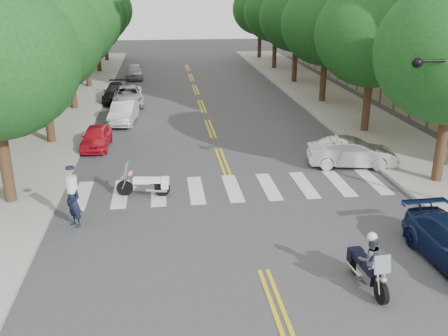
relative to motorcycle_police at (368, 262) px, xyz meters
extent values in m
plane|color=#38383A|center=(-2.73, 1.17, -0.76)|extent=(140.00, 140.00, 0.00)
cube|color=#9E9991|center=(-12.23, 23.17, -0.69)|extent=(5.00, 60.00, 0.15)
cube|color=#9E9991|center=(6.77, 23.17, -0.69)|extent=(5.00, 60.00, 0.15)
cylinder|color=#382316|center=(-11.53, 7.17, 0.90)|extent=(0.44, 0.44, 3.32)
cylinder|color=#382316|center=(-11.53, 15.17, 0.90)|extent=(0.44, 0.44, 3.32)
ellipsoid|color=#124117|center=(-11.53, 15.17, 4.80)|extent=(6.40, 6.40, 5.76)
cylinder|color=#382316|center=(-11.53, 23.17, 0.90)|extent=(0.44, 0.44, 3.32)
ellipsoid|color=#124117|center=(-11.53, 23.17, 4.80)|extent=(6.40, 6.40, 5.76)
cylinder|color=#382316|center=(-11.53, 31.17, 0.90)|extent=(0.44, 0.44, 3.32)
ellipsoid|color=#124117|center=(-11.53, 31.17, 4.80)|extent=(6.40, 6.40, 5.76)
cylinder|color=#382316|center=(-11.53, 39.17, 0.90)|extent=(0.44, 0.44, 3.32)
ellipsoid|color=#124117|center=(-11.53, 39.17, 4.80)|extent=(6.40, 6.40, 5.76)
cylinder|color=#382316|center=(-11.53, 47.17, 0.90)|extent=(0.44, 0.44, 3.32)
ellipsoid|color=#124117|center=(-11.53, 47.17, 4.80)|extent=(6.40, 6.40, 5.76)
cylinder|color=#382316|center=(6.07, 7.17, 0.90)|extent=(0.44, 0.44, 3.32)
cylinder|color=#382316|center=(6.07, 15.17, 0.90)|extent=(0.44, 0.44, 3.32)
ellipsoid|color=#124117|center=(6.07, 15.17, 4.80)|extent=(6.40, 6.40, 5.76)
cylinder|color=#382316|center=(6.07, 23.17, 0.90)|extent=(0.44, 0.44, 3.32)
ellipsoid|color=#124117|center=(6.07, 23.17, 4.80)|extent=(6.40, 6.40, 5.76)
cylinder|color=#382316|center=(6.07, 31.17, 0.90)|extent=(0.44, 0.44, 3.32)
ellipsoid|color=#124117|center=(6.07, 31.17, 4.80)|extent=(6.40, 6.40, 5.76)
cylinder|color=#382316|center=(6.07, 39.17, 0.90)|extent=(0.44, 0.44, 3.32)
ellipsoid|color=#124117|center=(6.07, 39.17, 4.80)|extent=(6.40, 6.40, 5.76)
cylinder|color=#382316|center=(6.07, 47.17, 0.90)|extent=(0.44, 0.44, 3.32)
ellipsoid|color=#124117|center=(6.07, 47.17, 4.80)|extent=(6.40, 6.40, 5.76)
cylinder|color=black|center=(4.27, 4.67, 4.84)|extent=(2.40, 0.10, 0.10)
sphere|color=black|center=(3.17, 4.67, 4.79)|extent=(0.36, 0.36, 0.36)
cylinder|color=black|center=(0.07, -0.84, -0.45)|extent=(0.18, 0.64, 0.63)
cylinder|color=black|center=(-0.05, 0.64, -0.45)|extent=(0.22, 0.64, 0.63)
cube|color=silver|center=(0.00, -0.05, -0.35)|extent=(0.36, 0.85, 0.30)
cube|color=black|center=(0.01, -0.14, -0.12)|extent=(0.38, 0.67, 0.20)
cube|color=black|center=(-0.03, 0.37, -0.10)|extent=(0.41, 0.54, 0.15)
cube|color=black|center=(-0.06, 0.78, -0.21)|extent=(0.43, 0.31, 0.42)
cube|color=#8C99A5|center=(0.06, -0.72, 0.35)|extent=(0.47, 0.18, 0.51)
cube|color=red|center=(0.15, -0.55, 0.18)|extent=(0.10, 0.10, 0.07)
cube|color=#0C26E5|center=(-0.07, -0.57, 0.18)|extent=(0.10, 0.10, 0.07)
imported|color=#474C56|center=(0.00, -0.05, 0.13)|extent=(0.75, 0.61, 1.46)
sphere|color=silver|center=(0.00, -0.05, 0.81)|extent=(0.28, 0.28, 0.28)
cylinder|color=black|center=(-7.18, 7.46, -0.44)|extent=(0.66, 0.22, 0.64)
cylinder|color=black|center=(-5.68, 7.25, -0.44)|extent=(0.66, 0.26, 0.64)
cube|color=silver|center=(-6.38, 7.35, -0.34)|extent=(0.89, 0.42, 0.30)
cube|color=white|center=(-6.48, 7.36, -0.10)|extent=(0.70, 0.43, 0.21)
cube|color=white|center=(-5.96, 7.29, -0.08)|extent=(0.57, 0.45, 0.15)
cube|color=white|center=(-5.54, 7.23, -0.20)|extent=(0.34, 0.45, 0.43)
cube|color=#8C99A5|center=(-7.06, 7.45, 0.37)|extent=(0.21, 0.49, 0.52)
cube|color=red|center=(-6.91, 7.31, 0.20)|extent=(0.11, 0.11, 0.08)
cube|color=#0C26E5|center=(-6.88, 7.54, 0.20)|extent=(0.11, 0.11, 0.08)
imported|color=black|center=(-8.74, 4.92, 0.13)|extent=(0.77, 0.77, 1.80)
imported|color=silver|center=(3.19, 9.67, -0.09)|extent=(4.26, 2.10, 1.34)
imported|color=red|center=(-9.03, 14.17, -0.18)|extent=(1.52, 3.47, 1.16)
imported|color=silver|center=(-7.93, 19.17, -0.11)|extent=(1.77, 4.09, 1.31)
imported|color=#AFB0B7|center=(-7.93, 24.26, -0.12)|extent=(2.48, 4.81, 1.30)
imported|color=black|center=(-8.82, 25.67, -0.12)|extent=(1.94, 4.47, 1.28)
imported|color=#ACABB1|center=(-7.93, 35.17, -0.11)|extent=(1.63, 3.86, 1.30)
camera|label=1|loc=(-5.52, -11.56, 7.23)|focal=40.00mm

